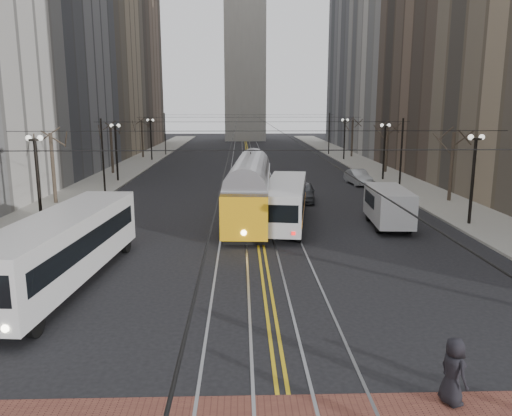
{
  "coord_description": "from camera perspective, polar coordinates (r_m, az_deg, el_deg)",
  "views": [
    {
      "loc": [
        -1.1,
        -13.07,
        7.61
      ],
      "look_at": [
        -0.4,
        9.45,
        3.0
      ],
      "focal_mm": 35.0,
      "sensor_mm": 36.0,
      "label": 1
    }
  ],
  "objects": [
    {
      "name": "ground",
      "position": [
        15.16,
        2.77,
        -18.58
      ],
      "size": [
        260.0,
        260.0,
        0.0
      ],
      "primitive_type": "plane",
      "color": "black",
      "rests_on": "ground"
    },
    {
      "name": "sidewalk_left",
      "position": [
        60.18,
        -15.14,
        3.97
      ],
      "size": [
        5.0,
        140.0,
        0.15
      ],
      "primitive_type": "cube",
      "color": "gray",
      "rests_on": "ground"
    },
    {
      "name": "sidewalk_right",
      "position": [
        60.72,
        13.66,
        4.11
      ],
      "size": [
        5.0,
        140.0,
        0.15
      ],
      "primitive_type": "cube",
      "color": "gray",
      "rests_on": "ground"
    },
    {
      "name": "streetcar_rails",
      "position": [
        58.57,
        -0.68,
        4.1
      ],
      "size": [
        4.8,
        130.0,
        0.02
      ],
      "primitive_type": "cube",
      "color": "gray",
      "rests_on": "ground"
    },
    {
      "name": "centre_lines",
      "position": [
        58.57,
        -0.68,
        4.1
      ],
      "size": [
        0.42,
        130.0,
        0.01
      ],
      "primitive_type": "cube",
      "color": "gold",
      "rests_on": "ground"
    },
    {
      "name": "building_left_mid",
      "position": [
        64.59,
        -25.39,
        18.86
      ],
      "size": [
        16.0,
        20.0,
        34.0
      ],
      "primitive_type": "cube",
      "color": "slate",
      "rests_on": "ground"
    },
    {
      "name": "building_left_far",
      "position": [
        102.78,
        -16.31,
        18.04
      ],
      "size": [
        16.0,
        20.0,
        40.0
      ],
      "primitive_type": "cube",
      "color": "brown",
      "rests_on": "ground"
    },
    {
      "name": "building_right_mid",
      "position": [
        65.45,
        23.57,
        18.89
      ],
      "size": [
        16.0,
        20.0,
        34.0
      ],
      "primitive_type": "cube",
      "color": "brown",
      "rests_on": "ground"
    },
    {
      "name": "building_right_far",
      "position": [
        103.32,
        13.87,
        18.13
      ],
      "size": [
        16.0,
        20.0,
        40.0
      ],
      "primitive_type": "cube",
      "color": "slate",
      "rests_on": "ground"
    },
    {
      "name": "lamp_posts",
      "position": [
        42.1,
        -0.26,
        5.0
      ],
      "size": [
        27.6,
        57.2,
        5.6
      ],
      "color": "black",
      "rests_on": "ground"
    },
    {
      "name": "street_trees",
      "position": [
        48.57,
        -0.46,
        5.88
      ],
      "size": [
        31.68,
        53.28,
        5.6
      ],
      "color": "#382D23",
      "rests_on": "ground"
    },
    {
      "name": "trolley_wires",
      "position": [
        48.06,
        -0.45,
        6.99
      ],
      "size": [
        25.96,
        120.0,
        6.6
      ],
      "color": "black",
      "rests_on": "ground"
    },
    {
      "name": "transit_bus",
      "position": [
        22.96,
        -21.16,
        -4.57
      ],
      "size": [
        3.57,
        12.47,
        3.07
      ],
      "primitive_type": "cube",
      "rotation": [
        0.0,
        0.0,
        -0.08
      ],
      "color": "silver",
      "rests_on": "ground"
    },
    {
      "name": "streetcar",
      "position": [
        33.72,
        -0.72,
        1.41
      ],
      "size": [
        3.53,
        14.25,
        3.33
      ],
      "primitive_type": "cube",
      "rotation": [
        0.0,
        0.0,
        -0.06
      ],
      "color": "#FFB216",
      "rests_on": "ground"
    },
    {
      "name": "rear_bus",
      "position": [
        32.41,
        3.4,
        0.52
      ],
      "size": [
        3.91,
        11.05,
        2.82
      ],
      "primitive_type": "cube",
      "rotation": [
        0.0,
        0.0,
        -0.15
      ],
      "color": "silver",
      "rests_on": "ground"
    },
    {
      "name": "cargo_van",
      "position": [
        32.87,
        14.89,
        0.01
      ],
      "size": [
        2.54,
        5.77,
        2.49
      ],
      "primitive_type": "cube",
      "rotation": [
        0.0,
        0.0,
        -0.07
      ],
      "color": "#BCBCBC",
      "rests_on": "ground"
    },
    {
      "name": "sedan_grey",
      "position": [
        40.73,
        5.45,
        1.84
      ],
      "size": [
        2.39,
        4.7,
        1.53
      ],
      "primitive_type": "imported",
      "rotation": [
        0.0,
        0.0,
        -0.13
      ],
      "color": "#45484E",
      "rests_on": "ground"
    },
    {
      "name": "sedan_silver",
      "position": [
        50.37,
        11.59,
        3.48
      ],
      "size": [
        2.07,
        4.59,
        1.46
      ],
      "primitive_type": "imported",
      "rotation": [
        0.0,
        0.0,
        0.12
      ],
      "color": "#9CA0A3",
      "rests_on": "ground"
    },
    {
      "name": "pedestrian_a",
      "position": [
        14.43,
        21.62,
        -16.93
      ],
      "size": [
        0.81,
        1.02,
        1.81
      ],
      "primitive_type": "imported",
      "rotation": [
        0.0,
        0.0,
        1.87
      ],
      "color": "black",
      "rests_on": "crosswalk_band"
    }
  ]
}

